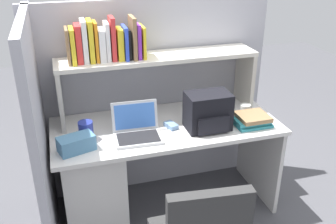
% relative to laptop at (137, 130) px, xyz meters
% --- Properties ---
extents(ground_plane, '(8.00, 8.00, 0.00)m').
position_rel_laptop_xyz_m(ground_plane, '(0.24, 0.12, -0.78)').
color(ground_plane, '#4C4C51').
extents(desk, '(1.60, 0.70, 0.73)m').
position_rel_laptop_xyz_m(desk, '(-0.15, 0.12, -0.38)').
color(desk, silver).
rests_on(desk, ground_plane).
extents(cubicle_partition_rear, '(1.84, 0.05, 1.55)m').
position_rel_laptop_xyz_m(cubicle_partition_rear, '(0.24, 0.50, -0.01)').
color(cubicle_partition_rear, '#9E9EA8').
rests_on(cubicle_partition_rear, ground_plane).
extents(cubicle_partition_left, '(0.05, 1.06, 1.55)m').
position_rel_laptop_xyz_m(cubicle_partition_left, '(-0.61, 0.07, -0.01)').
color(cubicle_partition_left, '#9E9EA8').
rests_on(cubicle_partition_left, ground_plane).
extents(overhead_hutch, '(1.44, 0.28, 0.45)m').
position_rel_laptop_xyz_m(overhead_hutch, '(0.24, 0.32, 0.30)').
color(overhead_hutch, '#BCB7AC').
rests_on(overhead_hutch, desk).
extents(reference_books_on_shelf, '(0.52, 0.19, 0.29)m').
position_rel_laptop_xyz_m(reference_books_on_shelf, '(-0.13, 0.32, 0.52)').
color(reference_books_on_shelf, olive).
rests_on(reference_books_on_shelf, overhead_hutch).
extents(laptop, '(0.32, 0.27, 0.22)m').
position_rel_laptop_xyz_m(laptop, '(0.00, 0.00, 0.00)').
color(laptop, '#B7BABF').
rests_on(laptop, desk).
extents(backpack, '(0.30, 0.23, 0.26)m').
position_rel_laptop_xyz_m(backpack, '(0.50, -0.02, 0.08)').
color(backpack, black).
rests_on(backpack, desk).
extents(computer_mouse, '(0.09, 0.12, 0.03)m').
position_rel_laptop_xyz_m(computer_mouse, '(0.25, 0.06, -0.03)').
color(computer_mouse, '#7299C6').
rests_on(computer_mouse, desk).
extents(paper_cup, '(0.08, 0.08, 0.09)m').
position_rel_laptop_xyz_m(paper_cup, '(0.84, 0.09, -0.01)').
color(paper_cup, white).
rests_on(paper_cup, desk).
extents(tissue_box, '(0.25, 0.18, 0.10)m').
position_rel_laptop_xyz_m(tissue_box, '(-0.40, -0.07, -0.00)').
color(tissue_box, teal).
rests_on(tissue_box, desk).
extents(snack_canister, '(0.10, 0.10, 0.13)m').
position_rel_laptop_xyz_m(snack_canister, '(-0.33, 0.06, 0.01)').
color(snack_canister, navy).
rests_on(snack_canister, desk).
extents(desk_book_stack, '(0.25, 0.20, 0.08)m').
position_rel_laptop_xyz_m(desk_book_stack, '(0.82, -0.07, -0.01)').
color(desk_book_stack, teal).
rests_on(desk_book_stack, desk).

